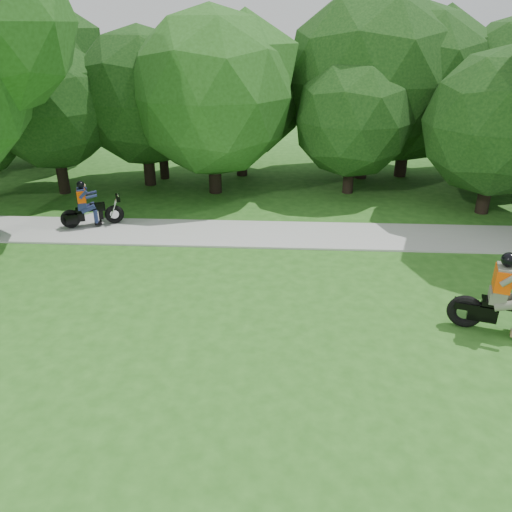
{
  "coord_description": "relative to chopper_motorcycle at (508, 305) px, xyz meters",
  "views": [
    {
      "loc": [
        -0.6,
        -6.78,
        6.13
      ],
      "look_at": [
        -1.2,
        4.14,
        1.05
      ],
      "focal_mm": 35.0,
      "sensor_mm": 36.0,
      "label": 1
    }
  ],
  "objects": [
    {
      "name": "ground",
      "position": [
        -4.27,
        -2.68,
        -0.7
      ],
      "size": [
        100.0,
        100.0,
        0.0
      ],
      "primitive_type": "plane",
      "color": "#295E1B",
      "rests_on": "ground"
    },
    {
      "name": "walkway",
      "position": [
        -4.27,
        5.32,
        -0.67
      ],
      "size": [
        60.0,
        2.2,
        0.06
      ],
      "primitive_type": "cube",
      "color": "#A9A9A4",
      "rests_on": "ground"
    },
    {
      "name": "tree_line",
      "position": [
        -3.11,
        11.71,
        2.92
      ],
      "size": [
        40.72,
        11.88,
        7.62
      ],
      "color": "black",
      "rests_on": "ground"
    },
    {
      "name": "chopper_motorcycle",
      "position": [
        0.0,
        0.0,
        0.0
      ],
      "size": [
        2.62,
        1.19,
        1.9
      ],
      "rotation": [
        0.0,
        0.0,
        -0.29
      ],
      "color": "black",
      "rests_on": "ground"
    },
    {
      "name": "touring_motorcycle",
      "position": [
        -11.22,
        5.65,
        -0.08
      ],
      "size": [
        1.95,
        1.14,
        1.55
      ],
      "rotation": [
        0.0,
        0.0,
        0.38
      ],
      "color": "black",
      "rests_on": "walkway"
    }
  ]
}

